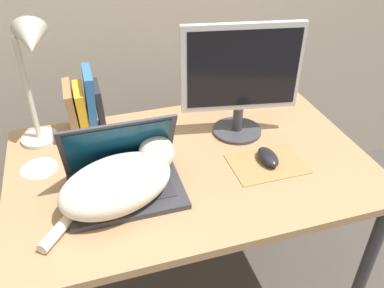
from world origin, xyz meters
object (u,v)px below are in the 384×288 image
at_px(cat, 121,181).
at_px(cd_disc, 39,169).
at_px(external_monitor, 241,77).
at_px(laptop, 124,177).
at_px(desk_lamp, 32,63).
at_px(book_row, 85,108).
at_px(computer_mouse, 268,157).

xyz_separation_m(cat, cd_disc, (-0.24, 0.23, -0.07)).
bearing_deg(external_monitor, laptop, -156.31).
relative_size(laptop, external_monitor, 0.82).
height_order(laptop, cd_disc, laptop).
bearing_deg(desk_lamp, cat, -62.08).
bearing_deg(cat, laptop, 75.09).
distance_m(desk_lamp, cd_disc, 0.34).
bearing_deg(laptop, cat, -104.91).
height_order(laptop, desk_lamp, desk_lamp).
xyz_separation_m(cat, desk_lamp, (-0.20, 0.38, 0.23)).
height_order(laptop, book_row, book_row).
relative_size(cat, cd_disc, 3.53).
height_order(book_row, cd_disc, book_row).
xyz_separation_m(desk_lamp, cd_disc, (-0.04, -0.15, -0.30)).
distance_m(cat, external_monitor, 0.55).
height_order(cat, book_row, book_row).
bearing_deg(book_row, external_monitor, -16.59).
relative_size(external_monitor, book_row, 1.68).
relative_size(external_monitor, cd_disc, 3.44).
height_order(external_monitor, computer_mouse, external_monitor).
bearing_deg(external_monitor, computer_mouse, -82.24).
xyz_separation_m(cat, book_row, (-0.06, 0.41, 0.03)).
bearing_deg(cat, external_monitor, 28.18).
relative_size(cat, desk_lamp, 0.93).
xyz_separation_m(book_row, cd_disc, (-0.18, -0.18, -0.10)).
distance_m(cat, book_row, 0.41).
relative_size(laptop, cat, 0.80).
xyz_separation_m(laptop, desk_lamp, (-0.22, 0.33, 0.26)).
distance_m(external_monitor, desk_lamp, 0.69).
xyz_separation_m(external_monitor, computer_mouse, (0.03, -0.20, -0.20)).
distance_m(laptop, cat, 0.06).
bearing_deg(laptop, desk_lamp, 123.16).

